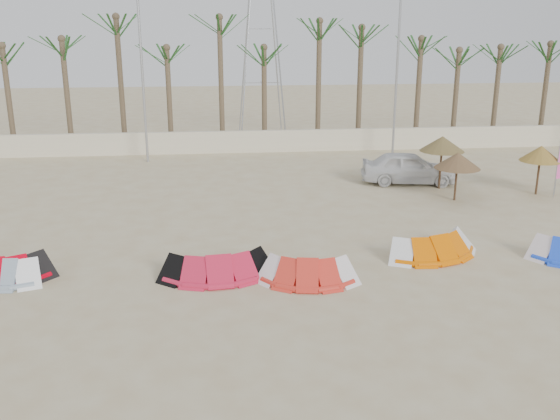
{
  "coord_description": "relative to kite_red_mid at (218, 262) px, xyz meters",
  "views": [
    {
      "loc": [
        -2.11,
        -14.66,
        7.74
      ],
      "look_at": [
        0.0,
        6.0,
        1.3
      ],
      "focal_mm": 40.0,
      "sensor_mm": 36.0,
      "label": 1
    }
  ],
  "objects": [
    {
      "name": "kite_red_right",
      "position": [
        2.71,
        -0.69,
        -0.0
      ],
      "size": [
        3.19,
        1.92,
        0.9
      ],
      "color": "red",
      "rests_on": "ground"
    },
    {
      "name": "car",
      "position": [
        9.29,
        10.35,
        0.35
      ],
      "size": [
        4.78,
        2.53,
        1.55
      ],
      "primitive_type": "imported",
      "rotation": [
        0.0,
        0.0,
        1.41
      ],
      "color": "silver",
      "rests_on": "ground"
    },
    {
      "name": "lamp_b",
      "position": [
        -3.75,
        16.41,
        5.35
      ],
      "size": [
        1.25,
        0.14,
        11.0
      ],
      "color": "#A5A8AD",
      "rests_on": "ground"
    },
    {
      "name": "lamp_c",
      "position": [
        10.25,
        16.41,
        5.35
      ],
      "size": [
        1.25,
        0.14,
        11.0
      ],
      "color": "#A5A8AD",
      "rests_on": "ground"
    },
    {
      "name": "parasol_left",
      "position": [
        10.47,
        9.27,
        1.72
      ],
      "size": [
        2.08,
        2.08,
        2.49
      ],
      "color": "#4C331E",
      "rests_on": "ground"
    },
    {
      "name": "parasol_right",
      "position": [
        14.52,
        7.82,
        1.47
      ],
      "size": [
        1.83,
        1.83,
        2.25
      ],
      "color": "#4C331E",
      "rests_on": "ground"
    },
    {
      "name": "kite_red_mid",
      "position": [
        0.0,
        0.0,
        0.0
      ],
      "size": [
        3.61,
        1.83,
        0.9
      ],
      "color": "red",
      "rests_on": "ground"
    },
    {
      "name": "boundary_wall",
      "position": [
        2.21,
        18.41,
        0.23
      ],
      "size": [
        60.0,
        0.3,
        1.3
      ],
      "primitive_type": "cube",
      "color": "beige",
      "rests_on": "ground"
    },
    {
      "name": "pylon",
      "position": [
        3.21,
        24.41,
        -0.42
      ],
      "size": [
        3.0,
        3.0,
        14.0
      ],
      "primitive_type": null,
      "color": "#A5A8AD",
      "rests_on": "ground"
    },
    {
      "name": "parasol_mid",
      "position": [
        10.46,
        7.27,
        1.37
      ],
      "size": [
        2.01,
        2.01,
        2.15
      ],
      "color": "#4C331E",
      "rests_on": "ground"
    },
    {
      "name": "ground",
      "position": [
        2.21,
        -3.59,
        -0.42
      ],
      "size": [
        120.0,
        120.0,
        0.0
      ],
      "primitive_type": "plane",
      "color": "beige",
      "rests_on": "ground"
    },
    {
      "name": "palm_line",
      "position": [
        2.88,
        19.91,
        6.02
      ],
      "size": [
        52.0,
        4.0,
        7.7
      ],
      "color": "brown",
      "rests_on": "ground"
    },
    {
      "name": "kite_orange",
      "position": [
        7.25,
        1.02,
        -0.0
      ],
      "size": [
        3.65,
        2.4,
        0.9
      ],
      "color": "#ED6500",
      "rests_on": "ground"
    }
  ]
}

